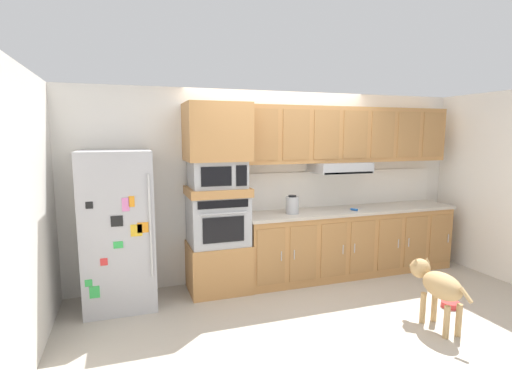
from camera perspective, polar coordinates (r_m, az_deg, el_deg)
ground_plane at (r=4.73m, az=8.09°, el=-15.81°), size 9.60×9.60×0.00m
back_kitchen_wall at (r=5.37m, az=3.02°, el=1.07°), size 6.20×0.12×2.50m
side_panel_left at (r=3.98m, az=-30.38°, el=-2.61°), size 0.12×7.10×2.50m
side_panel_right at (r=6.17m, az=32.25°, el=0.73°), size 0.12×7.10×2.50m
refrigerator at (r=4.64m, az=-19.50°, el=-5.21°), size 0.76×0.73×1.76m
oven_base_cabinet at (r=4.98m, az=-5.51°, el=-10.78°), size 0.74×0.62×0.60m
built_in_oven at (r=4.82m, az=-5.60°, el=-4.02°), size 0.70×0.62×0.60m
appliance_mid_shelf at (r=4.76m, az=-5.67°, el=0.11°), size 0.74×0.62×0.10m
microwave at (r=4.73m, az=-5.69°, el=2.62°), size 0.64×0.54×0.32m
appliance_upper_cabinet at (r=4.71m, az=-5.79°, el=8.69°), size 0.74×0.62×0.68m
lower_cabinet_run at (r=5.65m, az=13.55°, el=-7.18°), size 3.02×0.63×0.88m
countertop_slab at (r=5.55m, az=13.69°, el=-2.58°), size 3.06×0.64×0.04m
backsplash_panel at (r=5.75m, az=12.24°, el=0.56°), size 3.06×0.02×0.50m
upper_cabinet_with_hood at (r=5.55m, az=13.28°, el=7.85°), size 3.02×0.48×0.88m
screwdriver at (r=5.43m, az=14.19°, el=-2.47°), size 0.16×0.16×0.03m
electric_kettle at (r=5.05m, az=5.32°, el=-1.89°), size 0.17×0.17×0.24m
dog at (r=4.42m, az=24.90°, el=-12.13°), size 0.28×0.86×0.65m
dog_food_bowl at (r=5.09m, az=26.50°, el=-14.45°), size 0.20×0.20×0.06m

